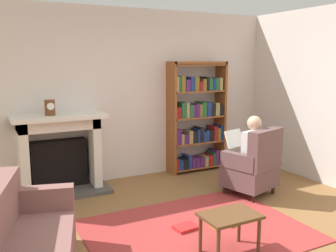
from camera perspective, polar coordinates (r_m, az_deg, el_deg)
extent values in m
plane|color=brown|center=(4.11, 6.69, -17.37)|extent=(14.00, 14.00, 0.00)
cube|color=silver|center=(5.96, -6.80, 4.77)|extent=(5.60, 0.10, 2.70)
cube|color=silver|center=(6.38, 20.71, 4.54)|extent=(0.10, 5.20, 2.70)
cube|color=#A1312F|center=(4.33, 4.41, -15.73)|extent=(2.40, 1.80, 0.01)
cube|color=#4C4742|center=(5.61, -15.84, -9.78)|extent=(1.31, 0.64, 0.05)
cube|color=black|center=(5.70, -16.46, -5.52)|extent=(0.79, 0.20, 0.70)
cube|color=silver|center=(5.49, -21.39, -4.86)|extent=(0.12, 0.44, 1.09)
cube|color=silver|center=(5.66, -11.37, -3.92)|extent=(0.12, 0.44, 1.09)
cube|color=silver|center=(5.46, -16.54, 0.32)|extent=(1.11, 0.44, 0.16)
cube|color=silver|center=(5.38, -16.48, 1.38)|extent=(1.27, 0.56, 0.06)
cylinder|color=brown|center=(5.33, -17.74, 2.71)|extent=(0.14, 0.14, 0.21)
cylinder|color=white|center=(5.26, -17.64, 2.91)|extent=(0.10, 0.01, 0.10)
cube|color=brown|center=(6.12, 0.52, 1.10)|extent=(0.04, 0.32, 1.88)
cube|color=brown|center=(6.63, 8.08, 1.69)|extent=(0.04, 0.32, 1.88)
cube|color=brown|center=(6.29, 4.57, 9.72)|extent=(1.02, 0.32, 0.04)
cube|color=brown|center=(6.55, 4.35, -6.22)|extent=(0.98, 0.32, 0.02)
cube|color=maroon|center=(6.31, 1.01, -5.90)|extent=(0.05, 0.26, 0.17)
cube|color=navy|center=(6.34, 1.57, -5.87)|extent=(0.08, 0.26, 0.16)
cube|color=black|center=(6.38, 2.29, -5.75)|extent=(0.09, 0.26, 0.16)
cube|color=navy|center=(6.41, 2.95, -5.43)|extent=(0.06, 0.26, 0.22)
cube|color=#4C1E59|center=(6.46, 3.51, -5.54)|extent=(0.07, 0.26, 0.17)
cube|color=#4C1E59|center=(6.50, 4.16, -5.51)|extent=(0.08, 0.26, 0.16)
cube|color=#4C1E59|center=(6.54, 4.80, -5.40)|extent=(0.08, 0.26, 0.16)
cube|color=#997F4C|center=(6.59, 5.44, -5.23)|extent=(0.07, 0.26, 0.18)
cube|color=maroon|center=(6.63, 6.11, -5.12)|extent=(0.09, 0.26, 0.18)
cube|color=#1E592D|center=(6.67, 6.63, -4.87)|extent=(0.04, 0.26, 0.22)
cube|color=#4C1E59|center=(6.69, 7.06, -4.66)|extent=(0.07, 0.26, 0.26)
cube|color=navy|center=(6.74, 7.60, -4.84)|extent=(0.06, 0.26, 0.19)
cube|color=brown|center=(6.44, 4.40, -2.46)|extent=(0.98, 0.32, 0.02)
cube|color=#4C1E59|center=(6.20, 1.16, -1.59)|extent=(0.09, 0.26, 0.26)
cube|color=#997F4C|center=(6.24, 1.79, -1.90)|extent=(0.05, 0.26, 0.17)
cube|color=#4C1E59|center=(6.28, 2.38, -1.90)|extent=(0.09, 0.26, 0.16)
cube|color=#997F4C|center=(6.32, 3.05, -1.58)|extent=(0.07, 0.26, 0.22)
cube|color=black|center=(6.36, 3.69, -1.57)|extent=(0.08, 0.26, 0.20)
cube|color=navy|center=(6.39, 4.26, -1.41)|extent=(0.05, 0.26, 0.22)
cube|color=black|center=(6.42, 4.75, -1.23)|extent=(0.06, 0.26, 0.25)
cube|color=navy|center=(6.46, 5.19, -1.51)|extent=(0.05, 0.26, 0.18)
cube|color=navy|center=(6.49, 5.62, -1.38)|extent=(0.05, 0.26, 0.20)
cube|color=black|center=(6.53, 6.19, -1.40)|extent=(0.09, 0.26, 0.18)
cube|color=maroon|center=(6.57, 6.84, -1.03)|extent=(0.07, 0.26, 0.25)
cube|color=brown|center=(6.62, 7.34, -1.12)|extent=(0.06, 0.26, 0.22)
cube|color=navy|center=(6.64, 7.75, -0.90)|extent=(0.04, 0.26, 0.26)
cube|color=brown|center=(6.36, 4.45, 1.41)|extent=(0.98, 0.32, 0.02)
cube|color=maroon|center=(6.13, 1.18, 2.10)|extent=(0.09, 0.26, 0.18)
cube|color=#1E592D|center=(6.17, 1.97, 2.48)|extent=(0.08, 0.26, 0.26)
cube|color=#997F4C|center=(6.21, 2.57, 2.52)|extent=(0.06, 0.26, 0.26)
cube|color=#1E592D|center=(6.25, 3.14, 2.35)|extent=(0.07, 0.26, 0.21)
cube|color=#4C1E59|center=(6.28, 3.59, 2.40)|extent=(0.04, 0.26, 0.21)
cube|color=#4C1E59|center=(6.31, 4.08, 2.47)|extent=(0.07, 0.26, 0.22)
cube|color=brown|center=(6.34, 4.57, 2.46)|extent=(0.05, 0.26, 0.21)
cube|color=#1E592D|center=(6.38, 5.13, 2.65)|extent=(0.09, 0.26, 0.25)
cube|color=navy|center=(6.43, 5.84, 2.66)|extent=(0.08, 0.26, 0.24)
cube|color=black|center=(6.47, 6.47, 2.55)|extent=(0.07, 0.26, 0.20)
cube|color=#997F4C|center=(6.52, 7.08, 2.67)|extent=(0.08, 0.26, 0.22)
cube|color=black|center=(6.57, 7.70, 2.50)|extent=(0.08, 0.26, 0.17)
cube|color=brown|center=(6.31, 4.51, 5.36)|extent=(0.98, 0.32, 0.02)
cube|color=#997F4C|center=(6.07, 0.99, 6.50)|extent=(0.04, 0.26, 0.25)
cube|color=#1E592D|center=(6.09, 1.32, 6.50)|extent=(0.04, 0.26, 0.25)
cube|color=brown|center=(6.12, 1.86, 6.56)|extent=(0.08, 0.26, 0.26)
cube|color=#4C1E59|center=(6.17, 2.60, 6.29)|extent=(0.08, 0.26, 0.19)
cube|color=navy|center=(6.21, 3.27, 6.52)|extent=(0.07, 0.26, 0.24)
cube|color=brown|center=(6.25, 3.95, 6.49)|extent=(0.08, 0.26, 0.23)
cube|color=maroon|center=(6.30, 4.60, 6.18)|extent=(0.06, 0.26, 0.16)
cube|color=brown|center=(6.33, 5.12, 6.37)|extent=(0.06, 0.26, 0.20)
cube|color=black|center=(6.36, 5.59, 6.54)|extent=(0.04, 0.26, 0.23)
cube|color=#1E592D|center=(6.40, 6.06, 6.42)|extent=(0.06, 0.26, 0.20)
cube|color=navy|center=(6.43, 6.55, 6.42)|extent=(0.05, 0.26, 0.20)
cube|color=#1E592D|center=(6.47, 7.05, 6.44)|extent=(0.07, 0.26, 0.20)
cube|color=#997F4C|center=(6.51, 7.60, 6.49)|extent=(0.06, 0.26, 0.21)
cube|color=brown|center=(6.29, 4.56, 9.35)|extent=(0.98, 0.32, 0.02)
cylinder|color=#331E14|center=(5.84, 11.76, -8.42)|extent=(0.05, 0.05, 0.12)
cylinder|color=#331E14|center=(5.45, 8.68, -9.69)|extent=(0.05, 0.05, 0.12)
cylinder|color=#331E14|center=(5.61, 15.87, -9.40)|extent=(0.05, 0.05, 0.12)
cylinder|color=#331E14|center=(5.19, 12.97, -10.85)|extent=(0.05, 0.05, 0.12)
cube|color=brown|center=(5.45, 12.41, -7.48)|extent=(0.79, 0.76, 0.30)
cube|color=brown|center=(5.22, 14.78, -3.53)|extent=(0.66, 0.34, 0.55)
cube|color=brown|center=(5.60, 14.05, -4.31)|extent=(0.27, 0.55, 0.22)
cube|color=brown|center=(5.16, 10.85, -5.40)|extent=(0.27, 0.55, 0.22)
cube|color=silver|center=(5.32, 13.02, -3.47)|extent=(0.36, 0.28, 0.50)
sphere|color=#D8AD8C|center=(5.25, 13.18, 0.46)|extent=(0.20, 0.20, 0.20)
cube|color=#191E3F|center=(5.54, 11.66, -5.02)|extent=(0.23, 0.42, 0.12)
cube|color=#191E3F|center=(5.41, 10.69, -5.34)|extent=(0.23, 0.42, 0.12)
cylinder|color=#191E3F|center=(5.72, 9.98, -7.21)|extent=(0.10, 0.10, 0.42)
cylinder|color=#191E3F|center=(5.59, 9.01, -7.56)|extent=(0.10, 0.10, 0.42)
cube|color=white|center=(5.48, 10.17, -1.91)|extent=(0.38, 0.21, 0.25)
cube|color=#835752|center=(4.00, -19.40, -10.54)|extent=(0.72, 0.34, 0.24)
cube|color=brown|center=(3.74, 9.53, -13.45)|extent=(0.56, 0.39, 0.03)
cylinder|color=brown|center=(3.59, 7.75, -18.17)|extent=(0.04, 0.04, 0.39)
cylinder|color=brown|center=(3.86, 13.82, -16.30)|extent=(0.04, 0.04, 0.39)
cylinder|color=brown|center=(3.82, 5.01, -16.30)|extent=(0.04, 0.04, 0.39)
cylinder|color=brown|center=(4.07, 10.90, -14.73)|extent=(0.04, 0.04, 0.39)
cube|color=gold|center=(4.50, 9.00, -14.48)|extent=(0.22, 0.24, 0.04)
cube|color=gold|center=(4.44, 7.48, -14.84)|extent=(0.16, 0.20, 0.03)
cube|color=red|center=(4.34, 2.75, -15.34)|extent=(0.27, 0.21, 0.04)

